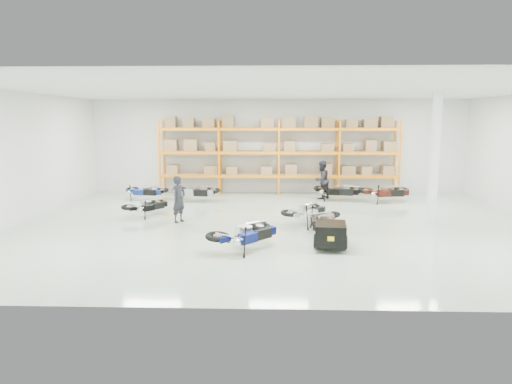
{
  "coord_description": "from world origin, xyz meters",
  "views": [
    {
      "loc": [
        -0.39,
        -15.21,
        3.58
      ],
      "look_at": [
        -0.88,
        0.21,
        1.1
      ],
      "focal_mm": 32.0,
      "sensor_mm": 36.0,
      "label": 1
    }
  ],
  "objects_px": {
    "moto_black_far_left": "(147,203)",
    "person_left": "(179,199)",
    "moto_silver_left": "(307,208)",
    "moto_touring_right": "(324,217)",
    "moto_back_a": "(145,188)",
    "trailer": "(331,234)",
    "moto_back_c": "(338,188)",
    "moto_back_b": "(194,188)",
    "moto_blue_centre": "(246,229)",
    "moto_back_d": "(386,189)",
    "person_back": "(322,180)"
  },
  "relations": [
    {
      "from": "moto_back_a",
      "to": "moto_back_b",
      "type": "distance_m",
      "value": 2.26
    },
    {
      "from": "moto_back_c",
      "to": "moto_back_a",
      "type": "bearing_deg",
      "value": 104.62
    },
    {
      "from": "moto_black_far_left",
      "to": "person_left",
      "type": "xyz_separation_m",
      "value": [
        1.39,
        -0.98,
        0.32
      ]
    },
    {
      "from": "moto_silver_left",
      "to": "moto_touring_right",
      "type": "relative_size",
      "value": 0.94
    },
    {
      "from": "moto_back_b",
      "to": "moto_back_d",
      "type": "height_order",
      "value": "moto_back_d"
    },
    {
      "from": "moto_back_a",
      "to": "moto_back_c",
      "type": "height_order",
      "value": "moto_back_c"
    },
    {
      "from": "moto_silver_left",
      "to": "moto_black_far_left",
      "type": "relative_size",
      "value": 1.1
    },
    {
      "from": "moto_black_far_left",
      "to": "moto_back_c",
      "type": "xyz_separation_m",
      "value": [
        7.56,
        3.5,
        0.09
      ]
    },
    {
      "from": "moto_blue_centre",
      "to": "person_left",
      "type": "height_order",
      "value": "person_left"
    },
    {
      "from": "moto_back_a",
      "to": "moto_back_c",
      "type": "xyz_separation_m",
      "value": [
        8.55,
        0.16,
        0.06
      ]
    },
    {
      "from": "moto_back_d",
      "to": "moto_back_a",
      "type": "bearing_deg",
      "value": 82.0
    },
    {
      "from": "trailer",
      "to": "moto_back_c",
      "type": "xyz_separation_m",
      "value": [
        1.31,
        7.7,
        0.15
      ]
    },
    {
      "from": "moto_back_d",
      "to": "person_back",
      "type": "bearing_deg",
      "value": 66.28
    },
    {
      "from": "moto_blue_centre",
      "to": "moto_black_far_left",
      "type": "distance_m",
      "value": 5.85
    },
    {
      "from": "moto_back_c",
      "to": "moto_blue_centre",
      "type": "bearing_deg",
      "value": 168.59
    },
    {
      "from": "moto_blue_centre",
      "to": "moto_black_far_left",
      "type": "xyz_separation_m",
      "value": [
        -3.9,
        4.36,
        -0.1
      ]
    },
    {
      "from": "moto_silver_left",
      "to": "moto_back_a",
      "type": "bearing_deg",
      "value": 4.31
    },
    {
      "from": "trailer",
      "to": "moto_back_b",
      "type": "bearing_deg",
      "value": 131.08
    },
    {
      "from": "moto_silver_left",
      "to": "moto_black_far_left",
      "type": "height_order",
      "value": "moto_silver_left"
    },
    {
      "from": "moto_back_a",
      "to": "moto_back_b",
      "type": "relative_size",
      "value": 0.91
    },
    {
      "from": "moto_silver_left",
      "to": "trailer",
      "type": "xyz_separation_m",
      "value": [
        0.4,
        -3.16,
        -0.12
      ]
    },
    {
      "from": "trailer",
      "to": "moto_back_b",
      "type": "xyz_separation_m",
      "value": [
        -4.99,
        7.28,
        0.15
      ]
    },
    {
      "from": "moto_blue_centre",
      "to": "moto_back_c",
      "type": "distance_m",
      "value": 8.67
    },
    {
      "from": "moto_back_b",
      "to": "moto_blue_centre",
      "type": "bearing_deg",
      "value": -151.37
    },
    {
      "from": "moto_back_a",
      "to": "person_left",
      "type": "distance_m",
      "value": 4.95
    },
    {
      "from": "moto_touring_right",
      "to": "moto_back_a",
      "type": "distance_m",
      "value": 9.36
    },
    {
      "from": "person_left",
      "to": "trailer",
      "type": "bearing_deg",
      "value": -95.8
    },
    {
      "from": "moto_silver_left",
      "to": "moto_back_a",
      "type": "height_order",
      "value": "moto_silver_left"
    },
    {
      "from": "moto_back_a",
      "to": "person_left",
      "type": "xyz_separation_m",
      "value": [
        2.38,
        -4.33,
        0.29
      ]
    },
    {
      "from": "moto_blue_centre",
      "to": "moto_back_d",
      "type": "bearing_deg",
      "value": -83.98
    },
    {
      "from": "moto_back_b",
      "to": "moto_back_a",
      "type": "bearing_deg",
      "value": 92.45
    },
    {
      "from": "moto_back_b",
      "to": "moto_back_c",
      "type": "distance_m",
      "value": 6.32
    },
    {
      "from": "moto_touring_right",
      "to": "moto_back_b",
      "type": "height_order",
      "value": "moto_touring_right"
    },
    {
      "from": "moto_touring_right",
      "to": "moto_blue_centre",
      "type": "bearing_deg",
      "value": -138.05
    },
    {
      "from": "moto_silver_left",
      "to": "moto_touring_right",
      "type": "xyz_separation_m",
      "value": [
        0.4,
        -1.57,
        0.03
      ]
    },
    {
      "from": "trailer",
      "to": "moto_back_c",
      "type": "bearing_deg",
      "value": 86.96
    },
    {
      "from": "person_left",
      "to": "person_back",
      "type": "height_order",
      "value": "person_back"
    },
    {
      "from": "moto_back_d",
      "to": "person_left",
      "type": "height_order",
      "value": "person_left"
    },
    {
      "from": "trailer",
      "to": "moto_silver_left",
      "type": "bearing_deg",
      "value": 103.78
    },
    {
      "from": "moto_black_far_left",
      "to": "moto_back_b",
      "type": "bearing_deg",
      "value": -75.84
    },
    {
      "from": "moto_black_far_left",
      "to": "trailer",
      "type": "distance_m",
      "value": 7.53
    },
    {
      "from": "moto_black_far_left",
      "to": "moto_back_a",
      "type": "distance_m",
      "value": 3.49
    },
    {
      "from": "moto_black_far_left",
      "to": "moto_blue_centre",
      "type": "bearing_deg",
      "value": 168.13
    },
    {
      "from": "moto_silver_left",
      "to": "moto_back_d",
      "type": "relative_size",
      "value": 0.92
    },
    {
      "from": "moto_blue_centre",
      "to": "person_left",
      "type": "xyz_separation_m",
      "value": [
        -2.51,
        3.37,
        0.22
      ]
    },
    {
      "from": "moto_touring_right",
      "to": "moto_back_c",
      "type": "xyz_separation_m",
      "value": [
        1.31,
        6.1,
        0.0
      ]
    },
    {
      "from": "person_left",
      "to": "moto_silver_left",
      "type": "bearing_deg",
      "value": -62.94
    },
    {
      "from": "moto_blue_centre",
      "to": "moto_back_c",
      "type": "xyz_separation_m",
      "value": [
        3.66,
        7.86,
        -0.01
      ]
    },
    {
      "from": "moto_back_a",
      "to": "moto_back_b",
      "type": "bearing_deg",
      "value": -87.42
    },
    {
      "from": "moto_touring_right",
      "to": "moto_back_a",
      "type": "bearing_deg",
      "value": 145.73
    }
  ]
}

